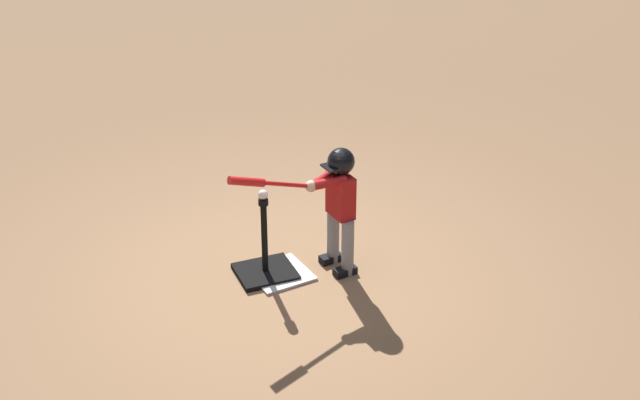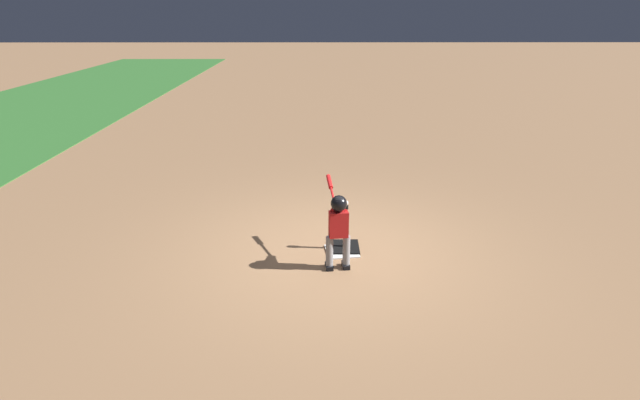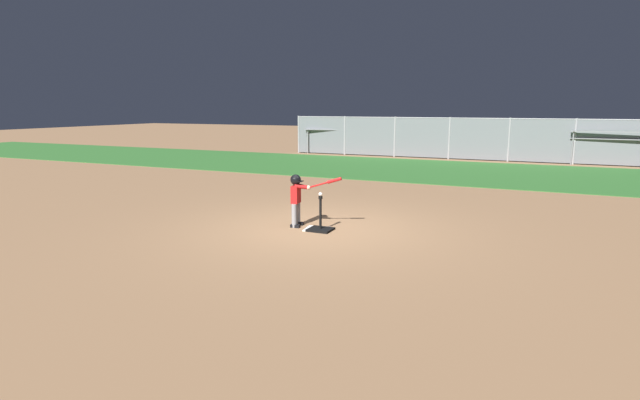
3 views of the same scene
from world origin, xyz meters
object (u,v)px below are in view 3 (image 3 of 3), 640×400
(batter_child, at_px, (298,194))
(bleachers_right_center, at_px, (345,141))
(baseball, at_px, (320,194))
(batting_tee, at_px, (320,226))
(bleachers_left_center, at_px, (444,146))
(bleachers_center, at_px, (605,147))

(batter_child, height_order, bleachers_right_center, bleachers_right_center)
(baseball, bearing_deg, batting_tee, 108.43)
(batting_tee, relative_size, batter_child, 0.65)
(baseball, height_order, bleachers_left_center, bleachers_left_center)
(bleachers_right_center, xyz_separation_m, bleachers_left_center, (4.90, 0.47, -0.14))
(bleachers_left_center, bearing_deg, bleachers_center, -6.51)
(bleachers_right_center, relative_size, bleachers_center, 1.43)
(bleachers_center, bearing_deg, batting_tee, -112.02)
(bleachers_right_center, bearing_deg, batting_tee, -70.35)
(baseball, bearing_deg, bleachers_right_center, 109.65)
(bleachers_left_center, relative_size, bleachers_center, 1.37)
(baseball, distance_m, bleachers_center, 16.15)
(batter_child, bearing_deg, bleachers_right_center, 107.99)
(batting_tee, height_order, bleachers_left_center, bleachers_left_center)
(baseball, bearing_deg, bleachers_left_center, 92.01)
(bleachers_right_center, height_order, bleachers_left_center, bleachers_right_center)
(batting_tee, relative_size, bleachers_center, 0.25)
(bleachers_right_center, relative_size, bleachers_left_center, 1.04)
(batter_child, relative_size, bleachers_right_center, 0.26)
(baseball, distance_m, bleachers_left_center, 15.74)
(baseball, bearing_deg, bleachers_center, 67.98)
(bleachers_left_center, distance_m, bleachers_center, 6.65)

